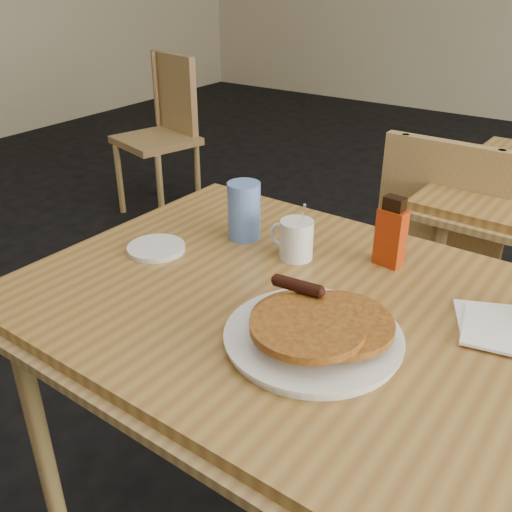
{
  "coord_description": "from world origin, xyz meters",
  "views": [
    {
      "loc": [
        0.5,
        -0.78,
        1.36
      ],
      "look_at": [
        -0.05,
        0.03,
        0.84
      ],
      "focal_mm": 40.0,
      "sensor_mm": 36.0,
      "label": 1
    }
  ],
  "objects_px": {
    "coffee_mug": "(295,239)",
    "blue_tumbler": "(244,211)",
    "syrup_bottle": "(391,234)",
    "main_table": "(321,324)",
    "pancake_plate": "(314,331)",
    "chair_wall_extra": "(165,120)",
    "chair_main_far": "(424,261)"
  },
  "relations": [
    {
      "from": "syrup_bottle",
      "to": "coffee_mug",
      "type": "bearing_deg",
      "value": -148.02
    },
    {
      "from": "chair_main_far",
      "to": "syrup_bottle",
      "type": "xyz_separation_m",
      "value": [
        0.06,
        -0.49,
        0.3
      ]
    },
    {
      "from": "main_table",
      "to": "chair_main_far",
      "type": "height_order",
      "value": "chair_main_far"
    },
    {
      "from": "pancake_plate",
      "to": "chair_main_far",
      "type": "bearing_deg",
      "value": 94.54
    },
    {
      "from": "main_table",
      "to": "syrup_bottle",
      "type": "xyz_separation_m",
      "value": [
        0.03,
        0.24,
        0.11
      ]
    },
    {
      "from": "blue_tumbler",
      "to": "chair_main_far",
      "type": "bearing_deg",
      "value": 62.74
    },
    {
      "from": "chair_main_far",
      "to": "pancake_plate",
      "type": "bearing_deg",
      "value": -83.93
    },
    {
      "from": "chair_wall_extra",
      "to": "blue_tumbler",
      "type": "distance_m",
      "value": 2.11
    },
    {
      "from": "chair_main_far",
      "to": "chair_wall_extra",
      "type": "xyz_separation_m",
      "value": [
        -1.85,
        0.83,
        0.0
      ]
    },
    {
      "from": "chair_main_far",
      "to": "pancake_plate",
      "type": "relative_size",
      "value": 2.76
    },
    {
      "from": "chair_wall_extra",
      "to": "pancake_plate",
      "type": "distance_m",
      "value": 2.55
    },
    {
      "from": "chair_main_far",
      "to": "coffee_mug",
      "type": "relative_size",
      "value": 6.17
    },
    {
      "from": "pancake_plate",
      "to": "blue_tumbler",
      "type": "distance_m",
      "value": 0.45
    },
    {
      "from": "main_table",
      "to": "pancake_plate",
      "type": "xyz_separation_m",
      "value": [
        0.04,
        -0.11,
        0.07
      ]
    },
    {
      "from": "main_table",
      "to": "coffee_mug",
      "type": "relative_size",
      "value": 9.11
    },
    {
      "from": "coffee_mug",
      "to": "syrup_bottle",
      "type": "distance_m",
      "value": 0.21
    },
    {
      "from": "main_table",
      "to": "blue_tumbler",
      "type": "bearing_deg",
      "value": 150.9
    },
    {
      "from": "pancake_plate",
      "to": "blue_tumbler",
      "type": "height_order",
      "value": "blue_tumbler"
    },
    {
      "from": "main_table",
      "to": "coffee_mug",
      "type": "height_order",
      "value": "coffee_mug"
    },
    {
      "from": "chair_main_far",
      "to": "coffee_mug",
      "type": "xyz_separation_m",
      "value": [
        -0.13,
        -0.58,
        0.27
      ]
    },
    {
      "from": "main_table",
      "to": "syrup_bottle",
      "type": "distance_m",
      "value": 0.27
    },
    {
      "from": "main_table",
      "to": "coffee_mug",
      "type": "distance_m",
      "value": 0.23
    },
    {
      "from": "syrup_bottle",
      "to": "blue_tumbler",
      "type": "xyz_separation_m",
      "value": [
        -0.35,
        -0.07,
        -0.0
      ]
    },
    {
      "from": "syrup_bottle",
      "to": "blue_tumbler",
      "type": "distance_m",
      "value": 0.35
    },
    {
      "from": "coffee_mug",
      "to": "chair_wall_extra",
      "type": "bearing_deg",
      "value": 125.2
    },
    {
      "from": "chair_main_far",
      "to": "coffee_mug",
      "type": "distance_m",
      "value": 0.65
    },
    {
      "from": "coffee_mug",
      "to": "blue_tumbler",
      "type": "relative_size",
      "value": 1.02
    },
    {
      "from": "coffee_mug",
      "to": "blue_tumbler",
      "type": "bearing_deg",
      "value": 156.91
    },
    {
      "from": "main_table",
      "to": "blue_tumbler",
      "type": "height_order",
      "value": "blue_tumbler"
    },
    {
      "from": "chair_main_far",
      "to": "syrup_bottle",
      "type": "distance_m",
      "value": 0.58
    },
    {
      "from": "coffee_mug",
      "to": "pancake_plate",
      "type": "bearing_deg",
      "value": -68.46
    },
    {
      "from": "syrup_bottle",
      "to": "blue_tumbler",
      "type": "height_order",
      "value": "syrup_bottle"
    }
  ]
}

